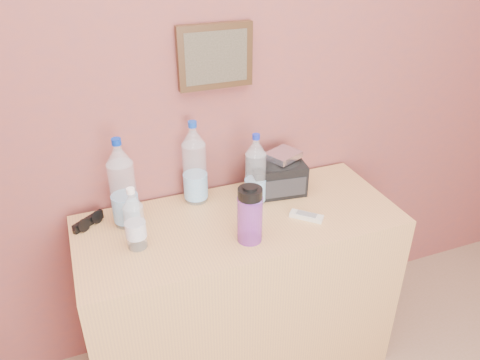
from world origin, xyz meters
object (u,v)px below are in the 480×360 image
(dresser, at_px, (240,294))
(nalgene_bottle, at_px, (250,214))
(pet_small, at_px, (135,222))
(ac_remote, at_px, (306,216))
(toiletry_bag, at_px, (276,175))
(sunglasses, at_px, (88,222))
(pet_large_a, at_px, (123,188))
(pet_large_b, at_px, (195,167))
(pet_large_c, at_px, (255,173))
(foil_packet, at_px, (283,155))

(dresser, height_order, nalgene_bottle, nalgene_bottle)
(pet_small, height_order, ac_remote, pet_small)
(nalgene_bottle, height_order, toiletry_bag, nalgene_bottle)
(sunglasses, relative_size, ac_remote, 1.06)
(pet_large_a, height_order, toiletry_bag, pet_large_a)
(pet_large_b, bearing_deg, pet_large_a, -167.37)
(toiletry_bag, bearing_deg, pet_large_b, 178.02)
(pet_small, bearing_deg, sunglasses, 127.58)
(nalgene_bottle, height_order, sunglasses, nalgene_bottle)
(toiletry_bag, bearing_deg, pet_large_a, -171.84)
(sunglasses, xyz_separation_m, ac_remote, (0.82, -0.26, -0.01))
(dresser, height_order, pet_large_b, pet_large_b)
(pet_large_b, relative_size, pet_small, 1.45)
(pet_large_b, height_order, nalgene_bottle, pet_large_b)
(pet_large_c, distance_m, ac_remote, 0.27)
(pet_large_a, xyz_separation_m, toiletry_bag, (0.65, 0.01, -0.08))
(pet_large_a, relative_size, nalgene_bottle, 1.58)
(dresser, xyz_separation_m, ac_remote, (0.25, -0.09, 0.41))
(pet_small, xyz_separation_m, nalgene_bottle, (0.40, -0.11, 0.00))
(nalgene_bottle, height_order, ac_remote, nalgene_bottle)
(dresser, relative_size, pet_small, 5.23)
(toiletry_bag, bearing_deg, pet_large_c, -150.00)
(sunglasses, xyz_separation_m, toiletry_bag, (0.80, -0.02, 0.06))
(sunglasses, bearing_deg, pet_large_b, -32.00)
(nalgene_bottle, bearing_deg, pet_large_a, 146.10)
(toiletry_bag, xyz_separation_m, foil_packet, (0.03, -0.00, 0.09))
(ac_remote, bearing_deg, toiletry_bag, 139.48)
(pet_large_b, distance_m, pet_small, 0.38)
(pet_large_a, relative_size, sunglasses, 2.58)
(dresser, bearing_deg, pet_large_b, 120.77)
(pet_large_a, distance_m, pet_large_b, 0.31)
(toiletry_bag, height_order, foil_packet, foil_packet)
(nalgene_bottle, bearing_deg, pet_large_b, 107.30)
(pet_large_c, distance_m, nalgene_bottle, 0.27)
(pet_large_c, xyz_separation_m, sunglasses, (-0.68, 0.07, -0.12))
(nalgene_bottle, bearing_deg, sunglasses, 150.83)
(pet_small, distance_m, nalgene_bottle, 0.42)
(pet_small, relative_size, toiletry_bag, 1.07)
(nalgene_bottle, relative_size, foil_packet, 1.76)
(pet_large_a, bearing_deg, sunglasses, 166.46)
(sunglasses, bearing_deg, pet_large_a, -49.68)
(pet_large_b, relative_size, nalgene_bottle, 1.56)
(pet_small, distance_m, foil_packet, 0.70)
(dresser, relative_size, pet_large_b, 3.60)
(dresser, distance_m, pet_small, 0.66)
(pet_large_a, height_order, pet_large_b, pet_large_a)
(pet_large_c, bearing_deg, nalgene_bottle, -117.02)
(pet_large_a, relative_size, pet_large_b, 1.01)
(toiletry_bag, bearing_deg, ac_remote, -77.08)
(pet_small, distance_m, toiletry_bag, 0.67)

